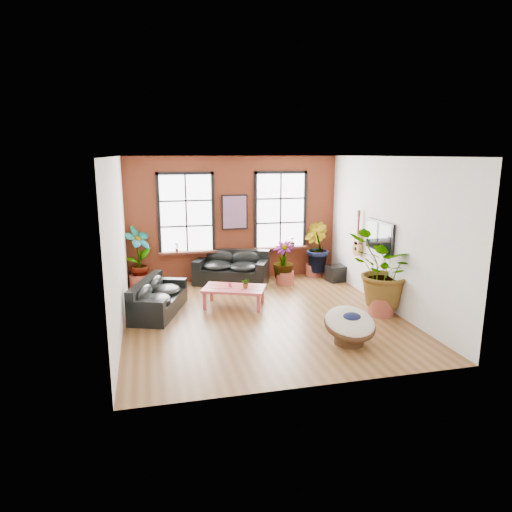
{
  "coord_description": "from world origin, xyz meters",
  "views": [
    {
      "loc": [
        -2.39,
        -9.37,
        3.56
      ],
      "look_at": [
        0.0,
        0.6,
        1.25
      ],
      "focal_mm": 32.0,
      "sensor_mm": 36.0,
      "label": 1
    }
  ],
  "objects_px": {
    "sofa_back": "(232,269)",
    "coffee_table": "(234,290)",
    "papasan_chair": "(350,325)",
    "sofa_left": "(157,298)"
  },
  "relations": [
    {
      "from": "coffee_table",
      "to": "sofa_left",
      "type": "bearing_deg",
      "value": -155.46
    },
    {
      "from": "sofa_left",
      "to": "coffee_table",
      "type": "relative_size",
      "value": 1.28
    },
    {
      "from": "sofa_back",
      "to": "sofa_left",
      "type": "relative_size",
      "value": 1.05
    },
    {
      "from": "sofa_left",
      "to": "sofa_back",
      "type": "bearing_deg",
      "value": -26.59
    },
    {
      "from": "papasan_chair",
      "to": "sofa_left",
      "type": "bearing_deg",
      "value": 142.07
    },
    {
      "from": "papasan_chair",
      "to": "sofa_back",
      "type": "bearing_deg",
      "value": 105.52
    },
    {
      "from": "coffee_table",
      "to": "papasan_chair",
      "type": "distance_m",
      "value": 3.19
    },
    {
      "from": "sofa_back",
      "to": "papasan_chair",
      "type": "bearing_deg",
      "value": -48.87
    },
    {
      "from": "sofa_back",
      "to": "coffee_table",
      "type": "distance_m",
      "value": 1.99
    },
    {
      "from": "coffee_table",
      "to": "sofa_back",
      "type": "bearing_deg",
      "value": 103.23
    }
  ]
}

